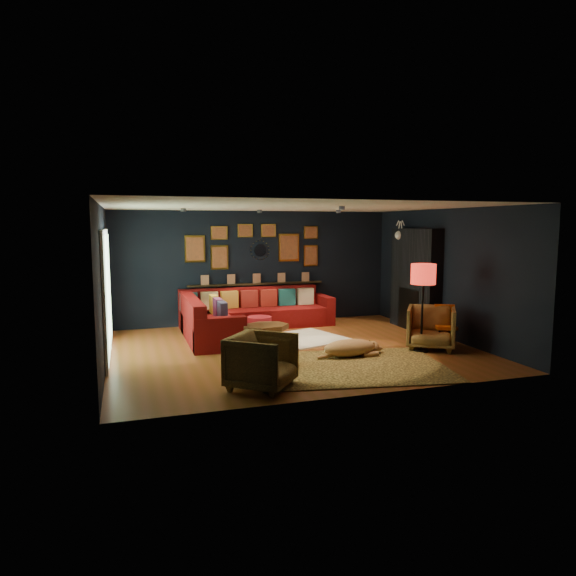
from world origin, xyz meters
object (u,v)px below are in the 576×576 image
object	(u,v)px
sectional	(239,317)
gold_stool	(283,351)
armchair_left	(262,359)
floor_lamp	(423,278)
coffee_table	(265,330)
orange_chair	(445,322)
pouf	(259,324)
armchair_right	(431,325)
dog	(349,345)

from	to	relation	value
sectional	gold_stool	world-z (taller)	sectional
armchair_left	floor_lamp	world-z (taller)	floor_lamp
coffee_table	orange_chair	bearing A→B (deg)	-12.94
pouf	gold_stool	world-z (taller)	gold_stool
orange_chair	sectional	bearing A→B (deg)	165.83
armchair_right	orange_chair	distance (m)	0.33
armchair_left	orange_chair	size ratio (longest dim) A/B	1.06
gold_stool	dog	distance (m)	1.26
orange_chair	floor_lamp	distance (m)	1.10
gold_stool	dog	size ratio (longest dim) A/B	0.36
sectional	dog	size ratio (longest dim) A/B	2.63
pouf	dog	xyz separation A→B (m)	(0.99, -2.36, 0.03)
armchair_left	coffee_table	bearing A→B (deg)	22.47
sectional	coffee_table	xyz separation A→B (m)	(0.11, -1.75, 0.06)
sectional	coffee_table	size ratio (longest dim) A/B	3.51
coffee_table	dog	distance (m)	1.56
armchair_right	gold_stool	xyz separation A→B (m)	(-2.95, -0.28, -0.20)
sectional	armchair_right	bearing A→B (deg)	-39.71
coffee_table	armchair_right	world-z (taller)	armchair_right
sectional	floor_lamp	world-z (taller)	floor_lamp
armchair_left	armchair_right	distance (m)	3.82
pouf	armchair_right	bearing A→B (deg)	-39.69
dog	gold_stool	bearing A→B (deg)	-173.40
armchair_left	gold_stool	xyz separation A→B (m)	(0.63, 1.03, -0.19)
sectional	coffee_table	distance (m)	1.76
pouf	dog	world-z (taller)	dog
armchair_right	dog	bearing A→B (deg)	-141.90
pouf	orange_chair	size ratio (longest dim) A/B	0.65
armchair_right	orange_chair	xyz separation A→B (m)	(0.32, 0.04, 0.03)
pouf	gold_stool	bearing A→B (deg)	-95.79
pouf	armchair_left	world-z (taller)	armchair_left
armchair_right	armchair_left	bearing A→B (deg)	-125.99
coffee_table	gold_stool	distance (m)	1.08
pouf	dog	size ratio (longest dim) A/B	0.40
sectional	pouf	size ratio (longest dim) A/B	6.62
gold_stool	floor_lamp	distance (m)	2.87
sectional	dog	bearing A→B (deg)	-62.96
coffee_table	gold_stool	size ratio (longest dim) A/B	2.08
pouf	sectional	bearing A→B (deg)	140.15
coffee_table	pouf	size ratio (longest dim) A/B	1.89
gold_stool	sectional	bearing A→B (deg)	92.32
sectional	coffee_table	bearing A→B (deg)	-86.48
sectional	pouf	world-z (taller)	sectional
armchair_right	floor_lamp	bearing A→B (deg)	-117.63
armchair_right	floor_lamp	xyz separation A→B (m)	(-0.30, -0.17, 0.91)
gold_stool	dog	world-z (taller)	gold_stool
floor_lamp	dog	size ratio (longest dim) A/B	1.23
gold_stool	coffee_table	bearing A→B (deg)	90.36
coffee_table	sectional	bearing A→B (deg)	93.52
coffee_table	floor_lamp	world-z (taller)	floor_lamp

